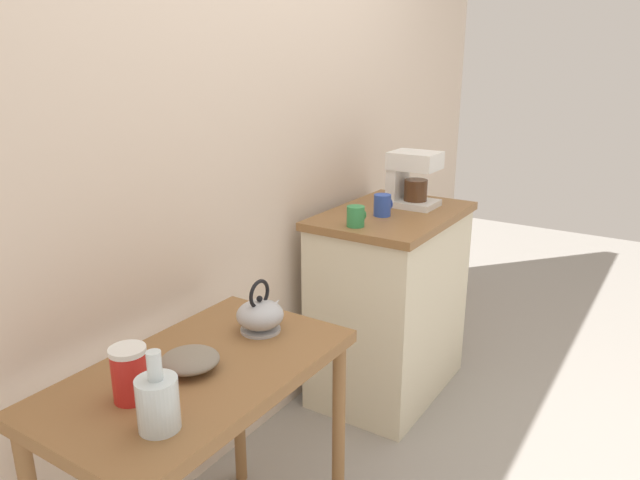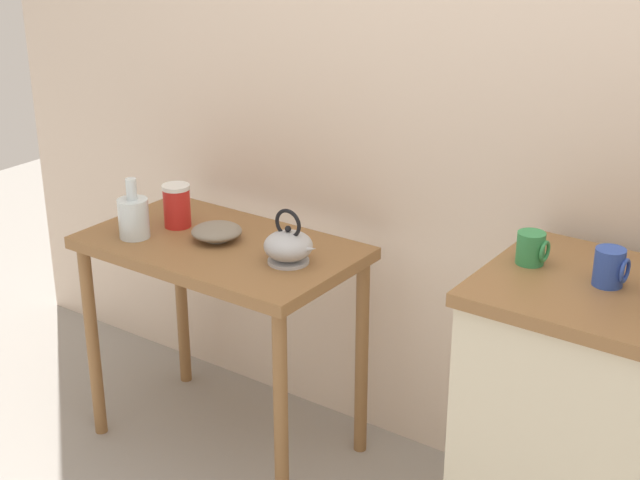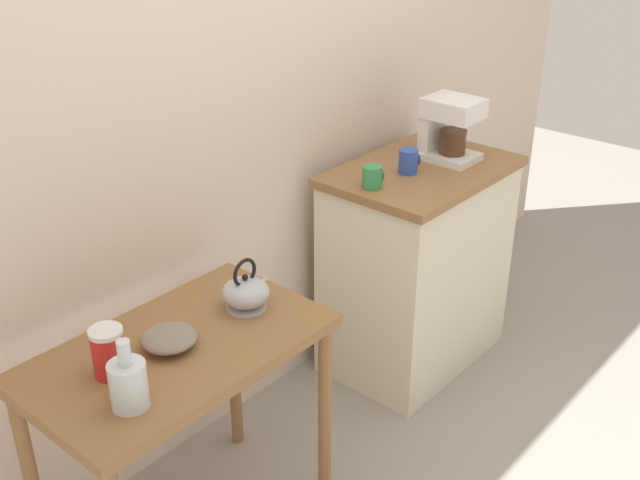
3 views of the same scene
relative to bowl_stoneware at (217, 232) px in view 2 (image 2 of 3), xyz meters
The scene contains 9 objects.
back_wall 1.14m from the bowl_stoneware, 25.59° to the left, with size 4.40×0.10×2.80m, color beige.
wooden_table 0.14m from the bowl_stoneware, 21.23° to the right, with size 0.90×0.52×0.76m.
kitchen_counter 1.39m from the bowl_stoneware, ahead, with size 0.80×0.53×0.91m.
bowl_stoneware is the anchor object (origin of this frame).
teakettle 0.30m from the bowl_stoneware, ahead, with size 0.19×0.15×0.17m.
glass_carafe_vase 0.28m from the bowl_stoneware, 150.48° to the right, with size 0.10×0.10×0.20m.
canister_enamel 0.20m from the bowl_stoneware, behind, with size 0.09×0.09×0.15m.
mug_tall_green 1.06m from the bowl_stoneware, ahead, with size 0.08×0.08×0.09m.
mug_blue 1.28m from the bowl_stoneware, ahead, with size 0.08×0.08×0.10m.
Camera 2 is at (1.14, -2.10, 1.90)m, focal length 52.68 mm.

